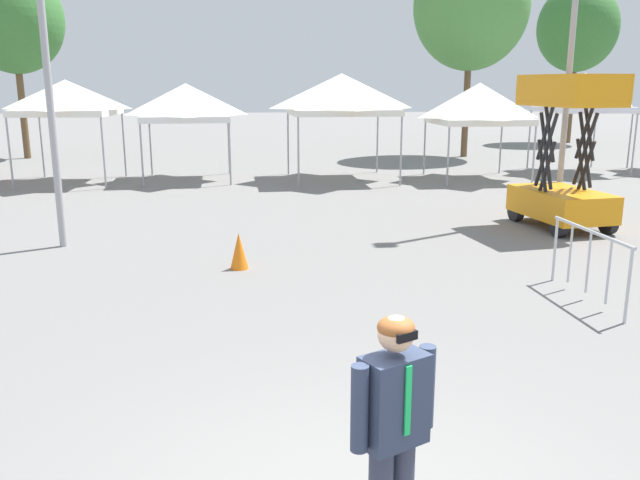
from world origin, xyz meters
TOP-DOWN VIEW (x-y plane):
  - canopy_tent_right_of_center at (-6.66, 17.74)m, footprint 2.99×2.99m
  - canopy_tent_center at (-2.95, 18.01)m, footprint 3.00×3.00m
  - canopy_tent_left_of_center at (2.13, 17.59)m, footprint 3.56×3.56m
  - canopy_tent_behind_right at (6.65, 17.25)m, footprint 2.97×2.97m
  - canopy_tent_behind_left at (10.92, 18.61)m, footprint 2.83×2.83m
  - scissor_lift at (6.09, 9.71)m, footprint 1.74×2.49m
  - person_foreground at (0.18, -0.41)m, footprint 0.59×0.41m
  - tree_behind_tents_left at (8.44, 24.15)m, footprint 4.85×4.85m
  - tree_behind_tents_center at (16.25, 30.38)m, footprint 4.15×4.15m
  - tree_behind_tents_right at (-10.58, 25.27)m, footprint 4.02×4.02m
  - crowd_barrier_near_person at (4.19, 4.78)m, footprint 0.16×2.10m
  - traffic_cone_lot_center at (-1.01, 6.98)m, footprint 0.32×0.32m

SIDE VIEW (x-z plane):
  - traffic_cone_lot_center at x=-1.01m, z-range 0.00..0.64m
  - crowd_barrier_near_person at x=4.19m, z-range 0.22..1.29m
  - person_foreground at x=0.18m, z-range 0.14..1.92m
  - scissor_lift at x=6.09m, z-range -0.61..2.73m
  - canopy_tent_behind_right at x=6.65m, z-range 0.92..4.10m
  - canopy_tent_center at x=-2.95m, z-range 0.97..4.13m
  - canopy_tent_right_of_center at x=-6.66m, z-range 1.08..4.35m
  - canopy_tent_left_of_center at x=2.13m, z-range 1.08..4.55m
  - canopy_tent_behind_left at x=10.92m, z-range 1.08..4.61m
  - tree_behind_tents_right at x=-10.58m, z-range 1.75..9.70m
  - tree_behind_tents_center at x=16.25m, z-range 1.85..10.15m
  - tree_behind_tents_left at x=8.44m, z-range 1.82..10.83m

